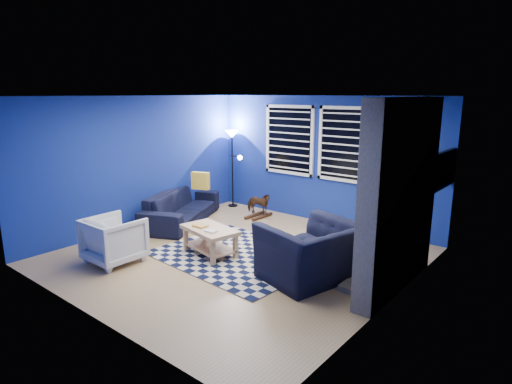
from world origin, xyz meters
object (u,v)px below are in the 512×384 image
(sofa, at_px, (182,207))
(cabinet, at_px, (377,224))
(coffee_table, at_px, (210,235))
(tv, at_px, (443,170))
(armchair_bent, at_px, (114,240))
(floor_lamp, at_px, (233,145))
(armchair_big, at_px, (311,252))
(rocking_horse, at_px, (258,204))

(sofa, xyz_separation_m, cabinet, (3.45, 1.58, -0.07))
(coffee_table, bearing_deg, sofa, 152.07)
(tv, xyz_separation_m, sofa, (-4.55, -1.33, -1.08))
(sofa, distance_m, armchair_bent, 2.19)
(floor_lamp, bearing_deg, cabinet, 0.05)
(armchair_big, bearing_deg, tv, 167.28)
(armchair_bent, distance_m, floor_lamp, 3.86)
(armchair_bent, distance_m, cabinet, 4.49)
(tv, height_order, rocking_horse, tv)
(armchair_bent, height_order, cabinet, armchair_bent)
(sofa, distance_m, rocking_horse, 1.58)
(sofa, height_order, armchair_big, armchair_big)
(armchair_big, xyz_separation_m, cabinet, (-0.03, 2.28, -0.16))
(cabinet, bearing_deg, sofa, -177.84)
(sofa, relative_size, cabinet, 3.26)
(armchair_big, distance_m, armchair_bent, 3.00)
(sofa, bearing_deg, coffee_table, -142.82)
(armchair_bent, xyz_separation_m, coffee_table, (0.93, 1.13, -0.03))
(sofa, xyz_separation_m, coffee_table, (1.73, -0.92, 0.01))
(tv, relative_size, rocking_horse, 1.83)
(armchair_big, height_order, floor_lamp, floor_lamp)
(rocking_horse, bearing_deg, armchair_big, -142.97)
(armchair_big, bearing_deg, rocking_horse, -112.71)
(sofa, bearing_deg, cabinet, -90.29)
(rocking_horse, bearing_deg, armchair_bent, 161.41)
(tv, xyz_separation_m, armchair_big, (-1.07, -2.03, -1.00))
(armchair_big, distance_m, rocking_horse, 3.15)
(floor_lamp, bearing_deg, armchair_bent, -77.08)
(armchair_big, bearing_deg, cabinet, -164.22)
(armchair_big, xyz_separation_m, coffee_table, (-1.75, -0.22, -0.08))
(armchair_big, distance_m, cabinet, 2.28)
(rocking_horse, bearing_deg, floor_lamp, 56.09)
(rocking_horse, bearing_deg, sofa, 125.87)
(armchair_big, relative_size, cabinet, 1.88)
(coffee_table, bearing_deg, rocking_horse, 108.89)
(sofa, relative_size, armchair_bent, 2.76)
(armchair_big, bearing_deg, armchair_bent, -48.28)
(rocking_horse, bearing_deg, cabinet, -97.09)
(rocking_horse, relative_size, coffee_table, 0.52)
(rocking_horse, height_order, floor_lamp, floor_lamp)
(sofa, relative_size, armchair_big, 1.74)
(rocking_horse, distance_m, cabinet, 2.48)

